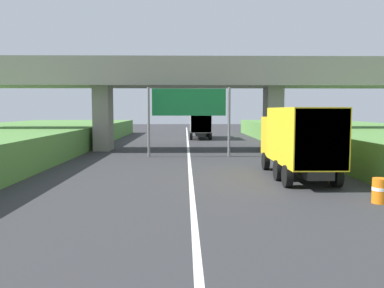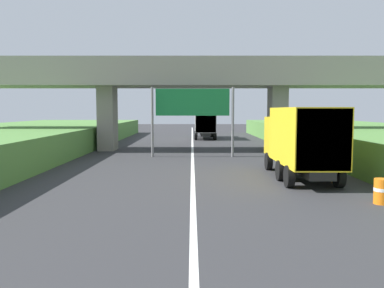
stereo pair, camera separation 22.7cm
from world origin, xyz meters
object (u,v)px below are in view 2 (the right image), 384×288
(construction_barrel_3, at_px, (381,191))
(construction_barrel_4, at_px, (337,173))
(truck_yellow, at_px, (299,139))
(truck_green, at_px, (204,122))
(overhead_highway_sign, at_px, (192,106))

(construction_barrel_3, relative_size, construction_barrel_4, 1.00)
(truck_yellow, bearing_deg, construction_barrel_3, -74.05)
(truck_green, distance_m, construction_barrel_3, 32.87)
(construction_barrel_3, bearing_deg, overhead_highway_sign, 115.27)
(overhead_highway_sign, distance_m, construction_barrel_4, 12.56)
(truck_yellow, xyz_separation_m, construction_barrel_4, (1.42, -1.25, -1.47))
(overhead_highway_sign, relative_size, truck_green, 0.81)
(truck_yellow, distance_m, construction_barrel_3, 5.64)
(overhead_highway_sign, height_order, truck_yellow, overhead_highway_sign)
(truck_green, bearing_deg, overhead_highway_sign, -94.60)
(truck_green, xyz_separation_m, construction_barrel_4, (5.15, -28.43, -1.47))
(overhead_highway_sign, xyz_separation_m, construction_barrel_4, (6.62, -10.20, -3.14))
(construction_barrel_3, bearing_deg, truck_green, 99.17)
(truck_green, xyz_separation_m, truck_yellow, (3.73, -27.18, 0.00))
(truck_green, bearing_deg, construction_barrel_3, -80.83)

